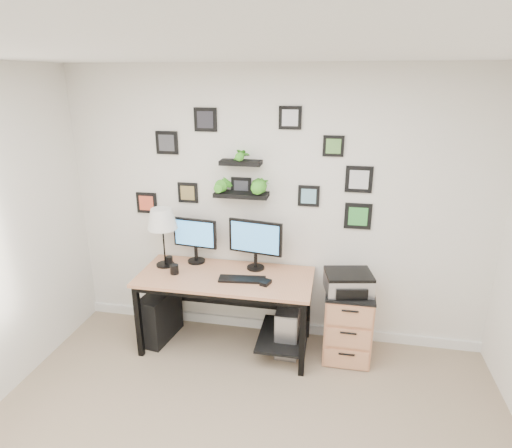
% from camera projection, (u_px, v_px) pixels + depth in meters
% --- Properties ---
extents(room, '(4.00, 4.00, 4.00)m').
position_uv_depth(room, '(273.00, 325.00, 4.41)').
color(room, tan).
rests_on(room, ground).
extents(desk, '(1.60, 0.70, 0.75)m').
position_uv_depth(desk, '(230.00, 286.00, 3.99)').
color(desk, tan).
rests_on(desk, ground).
extents(monitor_left, '(0.44, 0.19, 0.45)m').
position_uv_depth(monitor_left, '(195.00, 237.00, 4.13)').
color(monitor_left, black).
rests_on(monitor_left, desk).
extents(monitor_right, '(0.52, 0.19, 0.48)m').
position_uv_depth(monitor_right, '(255.00, 241.00, 3.97)').
color(monitor_right, black).
rests_on(monitor_right, desk).
extents(keyboard, '(0.43, 0.18, 0.02)m').
position_uv_depth(keyboard, '(242.00, 279.00, 3.83)').
color(keyboard, black).
rests_on(keyboard, desk).
extents(mouse, '(0.10, 0.12, 0.03)m').
position_uv_depth(mouse, '(266.00, 283.00, 3.76)').
color(mouse, black).
rests_on(mouse, desk).
extents(table_lamp, '(0.28, 0.28, 0.57)m').
position_uv_depth(table_lamp, '(162.00, 220.00, 3.99)').
color(table_lamp, black).
rests_on(table_lamp, desk).
extents(mug, '(0.08, 0.08, 0.09)m').
position_uv_depth(mug, '(174.00, 269.00, 3.95)').
color(mug, black).
rests_on(mug, desk).
extents(pen_cup, '(0.07, 0.07, 0.09)m').
position_uv_depth(pen_cup, '(169.00, 261.00, 4.14)').
color(pen_cup, black).
rests_on(pen_cup, desk).
extents(pc_tower_black, '(0.29, 0.52, 0.49)m').
position_uv_depth(pc_tower_black, '(160.00, 315.00, 4.23)').
color(pc_tower_black, black).
rests_on(pc_tower_black, ground).
extents(pc_tower_grey, '(0.21, 0.47, 0.46)m').
position_uv_depth(pc_tower_grey, '(288.00, 326.00, 4.07)').
color(pc_tower_grey, gray).
rests_on(pc_tower_grey, ground).
extents(file_cabinet, '(0.43, 0.53, 0.67)m').
position_uv_depth(file_cabinet, '(348.00, 322.00, 3.95)').
color(file_cabinet, tan).
rests_on(file_cabinet, ground).
extents(printer, '(0.45, 0.39, 0.18)m').
position_uv_depth(printer, '(348.00, 282.00, 3.77)').
color(printer, silver).
rests_on(printer, file_cabinet).
extents(wall_decor, '(2.27, 0.18, 1.08)m').
position_uv_depth(wall_decor, '(248.00, 174.00, 3.89)').
color(wall_decor, black).
rests_on(wall_decor, ground).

